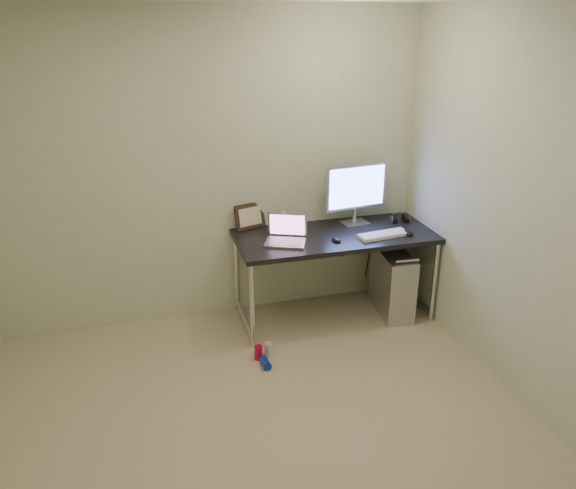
# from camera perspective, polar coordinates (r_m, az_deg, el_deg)

# --- Properties ---
(floor) EXTENTS (3.50, 3.50, 0.00)m
(floor) POSITION_cam_1_polar(r_m,az_deg,el_deg) (3.60, -2.27, -19.66)
(floor) COLOR tan
(floor) RESTS_ON ground
(wall_back) EXTENTS (3.50, 0.02, 2.50)m
(wall_back) POSITION_cam_1_polar(r_m,az_deg,el_deg) (4.55, -7.82, 7.33)
(wall_back) COLOR beige
(wall_back) RESTS_ON ground
(wall_right) EXTENTS (0.02, 3.50, 2.50)m
(wall_right) POSITION_cam_1_polar(r_m,az_deg,el_deg) (3.70, 24.74, 1.97)
(wall_right) COLOR beige
(wall_right) RESTS_ON ground
(desk) EXTENTS (1.62, 0.71, 0.75)m
(desk) POSITION_cam_1_polar(r_m,az_deg,el_deg) (4.63, 4.77, 0.18)
(desk) COLOR black
(desk) RESTS_ON ground
(tower_computer) EXTENTS (0.28, 0.56, 0.59)m
(tower_computer) POSITION_cam_1_polar(r_m,az_deg,el_deg) (4.91, 10.55, -3.83)
(tower_computer) COLOR #A3A4A8
(tower_computer) RESTS_ON ground
(cable_a) EXTENTS (0.01, 0.16, 0.69)m
(cable_a) POSITION_cam_1_polar(r_m,az_deg,el_deg) (5.16, 8.26, -0.89)
(cable_a) COLOR black
(cable_a) RESTS_ON ground
(cable_b) EXTENTS (0.02, 0.11, 0.71)m
(cable_b) POSITION_cam_1_polar(r_m,az_deg,el_deg) (5.19, 9.24, -1.07)
(cable_b) COLOR black
(cable_b) RESTS_ON ground
(can_red) EXTENTS (0.08, 0.08, 0.11)m
(can_red) POSITION_cam_1_polar(r_m,az_deg,el_deg) (4.30, -3.02, -10.91)
(can_red) COLOR red
(can_red) RESTS_ON ground
(can_white) EXTENTS (0.08, 0.08, 0.11)m
(can_white) POSITION_cam_1_polar(r_m,az_deg,el_deg) (4.33, -1.99, -10.63)
(can_white) COLOR silver
(can_white) RESTS_ON ground
(can_blue) EXTENTS (0.07, 0.12, 0.06)m
(can_blue) POSITION_cam_1_polar(r_m,az_deg,el_deg) (4.23, -2.31, -11.95)
(can_blue) COLOR #0F28A6
(can_blue) RESTS_ON ground
(laptop) EXTENTS (0.39, 0.36, 0.21)m
(laptop) POSITION_cam_1_polar(r_m,az_deg,el_deg) (4.41, -0.19, 0.91)
(laptop) COLOR #AEAEB5
(laptop) RESTS_ON desk
(monitor) EXTENTS (0.56, 0.19, 0.52)m
(monitor) POSITION_cam_1_polar(r_m,az_deg,el_deg) (4.75, 6.94, 5.58)
(monitor) COLOR #AEAEB5
(monitor) RESTS_ON desk
(keyboard) EXTENTS (0.44, 0.19, 0.03)m
(keyboard) POSITION_cam_1_polar(r_m,az_deg,el_deg) (4.60, 9.67, 0.98)
(keyboard) COLOR white
(keyboard) RESTS_ON desk
(mouse_right) EXTENTS (0.10, 0.13, 0.04)m
(mouse_right) POSITION_cam_1_polar(r_m,az_deg,el_deg) (4.68, 12.02, 1.27)
(mouse_right) COLOR black
(mouse_right) RESTS_ON desk
(mouse_left) EXTENTS (0.08, 0.11, 0.03)m
(mouse_left) POSITION_cam_1_polar(r_m,az_deg,el_deg) (4.45, 4.93, 0.54)
(mouse_left) COLOR black
(mouse_left) RESTS_ON desk
(headphones) EXTENTS (0.15, 0.09, 0.10)m
(headphones) POSITION_cam_1_polar(r_m,az_deg,el_deg) (4.95, 11.25, 2.58)
(headphones) COLOR black
(headphones) RESTS_ON desk
(picture_frame) EXTENTS (0.28, 0.15, 0.22)m
(picture_frame) POSITION_cam_1_polar(r_m,az_deg,el_deg) (4.69, -3.90, 2.90)
(picture_frame) COLOR black
(picture_frame) RESTS_ON desk
(webcam) EXTENTS (0.05, 0.04, 0.13)m
(webcam) POSITION_cam_1_polar(r_m,az_deg,el_deg) (4.71, -0.46, 2.91)
(webcam) COLOR silver
(webcam) RESTS_ON desk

